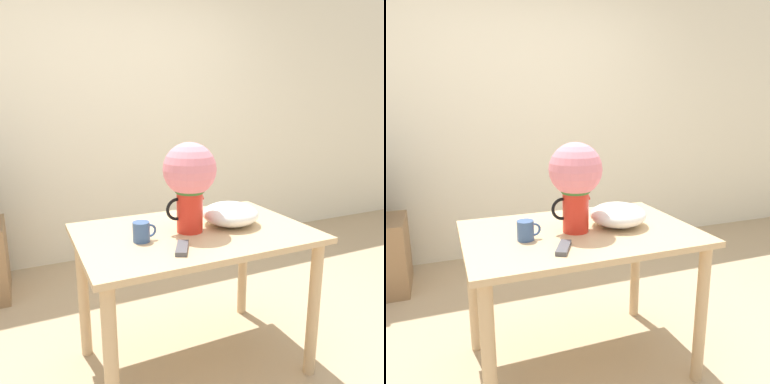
% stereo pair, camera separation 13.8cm
% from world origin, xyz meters
% --- Properties ---
extents(ground_plane, '(12.00, 12.00, 0.00)m').
position_xyz_m(ground_plane, '(0.00, 0.00, 0.00)').
color(ground_plane, tan).
extents(wall_back, '(8.00, 0.05, 2.60)m').
position_xyz_m(wall_back, '(0.00, 1.83, 1.30)').
color(wall_back, '#EDE5CC').
rests_on(wall_back, ground_plane).
extents(table, '(1.17, 0.79, 0.77)m').
position_xyz_m(table, '(-0.02, 0.07, 0.65)').
color(table, tan).
rests_on(table, ground_plane).
extents(flower_vase, '(0.26, 0.26, 0.45)m').
position_xyz_m(flower_vase, '(-0.04, 0.07, 1.05)').
color(flower_vase, red).
rests_on(flower_vase, table).
extents(coffee_mug, '(0.11, 0.08, 0.09)m').
position_xyz_m(coffee_mug, '(-0.31, 0.03, 0.82)').
color(coffee_mug, '#385689').
rests_on(coffee_mug, table).
extents(white_bowl, '(0.30, 0.30, 0.12)m').
position_xyz_m(white_bowl, '(0.20, 0.08, 0.83)').
color(white_bowl, white).
rests_on(white_bowl, table).
extents(remote_control, '(0.12, 0.16, 0.02)m').
position_xyz_m(remote_control, '(-0.18, -0.15, 0.78)').
color(remote_control, '#4C4C51').
rests_on(remote_control, table).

